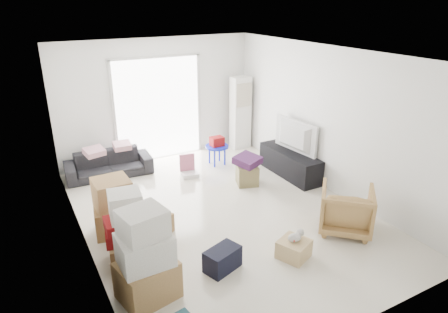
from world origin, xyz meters
TOP-DOWN VIEW (x-y plane):
  - room_shell at (0.00, 0.00)m, footprint 4.98×6.48m
  - sliding_door at (0.00, 2.98)m, footprint 2.10×0.04m
  - ac_tower at (1.95, 2.65)m, footprint 0.45×0.30m
  - tv_console at (2.00, 0.71)m, footprint 0.47×1.56m
  - television at (2.00, 0.71)m, footprint 0.77×1.21m
  - sofa at (-1.32, 2.50)m, footprint 1.77×0.63m
  - pillow_left at (-1.59, 2.45)m, footprint 0.47×0.41m
  - pillow_right at (-1.00, 2.53)m, footprint 0.37×0.30m
  - armchair at (1.46, -1.43)m, footprint 1.08×1.07m
  - box_stack_a at (-1.80, -1.41)m, footprint 0.77×0.68m
  - box_stack_b at (-1.80, -0.64)m, footprint 0.66×0.63m
  - box_stack_c at (-1.77, 0.26)m, footprint 0.68×0.60m
  - loose_box at (-1.19, -0.09)m, footprint 0.52×0.52m
  - duffel_bag at (-0.73, -1.37)m, footprint 0.56×0.44m
  - ottoman at (0.99, 0.76)m, footprint 0.51×0.51m
  - blanket at (0.99, 0.76)m, footprint 0.57×0.57m
  - kids_table at (0.94, 1.95)m, footprint 0.51×0.51m
  - toy_walker at (0.13, 1.69)m, footprint 0.39×0.35m
  - wood_crate at (0.30, -1.62)m, footprint 0.52×0.52m
  - plush_bunny at (0.33, -1.61)m, footprint 0.29×0.16m

SIDE VIEW (x-z plane):
  - toy_walker at x=0.13m, z-range -0.10..0.36m
  - wood_crate at x=0.30m, z-range 0.00..0.27m
  - loose_box at x=-1.19m, z-range 0.00..0.31m
  - duffel_bag at x=-0.73m, z-range 0.00..0.32m
  - ottoman at x=0.99m, z-range 0.00..0.40m
  - tv_console at x=2.00m, z-range 0.00..0.52m
  - plush_bunny at x=0.33m, z-range 0.26..0.40m
  - sofa at x=-1.32m, z-range 0.00..0.68m
  - armchair at x=1.46m, z-range 0.00..0.81m
  - box_stack_c at x=-1.77m, z-range -0.01..0.90m
  - kids_table at x=0.94m, z-range 0.14..0.78m
  - blanket at x=0.99m, z-range 0.40..0.54m
  - box_stack_b at x=-1.80m, z-range -0.07..1.04m
  - box_stack_a at x=-1.80m, z-range -0.06..1.16m
  - television at x=2.00m, z-range 0.52..0.67m
  - pillow_right at x=-1.00m, z-range 0.68..0.80m
  - pillow_left at x=-1.59m, z-range 0.68..0.81m
  - ac_tower at x=1.95m, z-range 0.00..1.75m
  - sliding_door at x=0.00m, z-range 0.08..2.41m
  - room_shell at x=0.00m, z-range -0.24..2.94m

